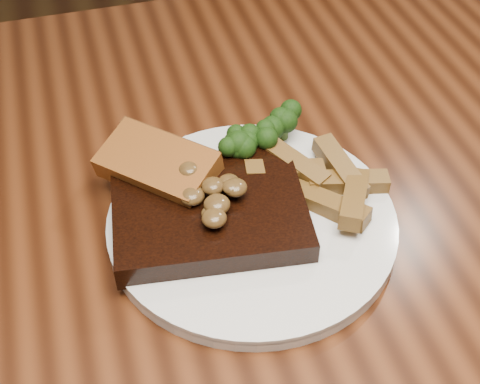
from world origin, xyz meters
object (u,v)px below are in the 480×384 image
object	(u,v)px
plate	(252,223)
garlic_bread	(159,179)
chair_far	(269,61)
potato_wedges	(326,193)
steak	(209,212)
dining_table	(243,272)

from	to	relation	value
plate	garlic_bread	bearing A→B (deg)	138.87
chair_far	plate	world-z (taller)	chair_far
chair_far	plate	size ratio (longest dim) A/B	3.02
plate	potato_wedges	world-z (taller)	potato_wedges
steak	potato_wedges	xyz separation A→B (m)	(0.12, -0.01, -0.00)
potato_wedges	dining_table	bearing A→B (deg)	169.29
dining_table	potato_wedges	distance (m)	0.14
dining_table	garlic_bread	bearing A→B (deg)	146.71
dining_table	plate	size ratio (longest dim) A/B	5.64
dining_table	plate	xyz separation A→B (m)	(0.00, -0.02, 0.10)
dining_table	steak	xyz separation A→B (m)	(-0.04, -0.01, 0.12)
steak	potato_wedges	distance (m)	0.12
dining_table	garlic_bread	xyz separation A→B (m)	(-0.07, 0.05, 0.12)
garlic_bread	dining_table	bearing A→B (deg)	11.95
chair_far	garlic_bread	distance (m)	0.75
dining_table	garlic_bread	size ratio (longest dim) A/B	13.92
plate	garlic_bread	size ratio (longest dim) A/B	2.47
dining_table	chair_far	distance (m)	0.72
chair_far	steak	world-z (taller)	chair_far
plate	garlic_bread	world-z (taller)	garlic_bread
garlic_bread	chair_far	bearing A→B (deg)	107.15
dining_table	steak	distance (m)	0.12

